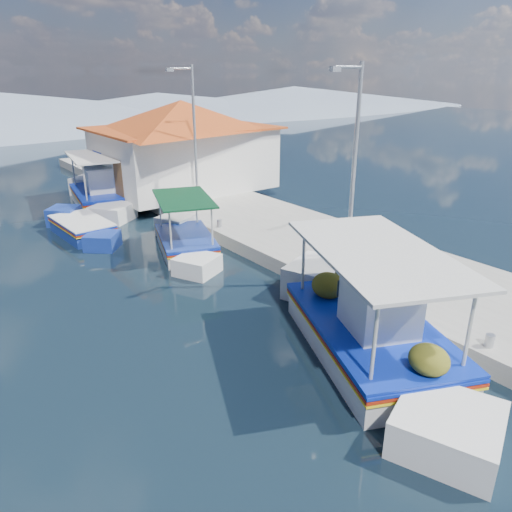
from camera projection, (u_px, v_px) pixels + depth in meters
ground at (272, 363)px, 10.94m from camera, size 160.00×160.00×0.00m
quay at (293, 236)px, 18.63m from camera, size 5.00×44.00×0.50m
bollards at (262, 242)px, 16.75m from camera, size 0.20×17.20×0.30m
main_caique at (366, 331)px, 11.18m from camera, size 4.85×8.05×2.90m
caique_green_canopy at (184, 243)px, 17.60m from camera, size 3.12×5.75×2.28m
caique_blue_hull at (82, 229)px, 19.38m from camera, size 1.83×5.56×0.99m
caique_far at (100, 196)px, 23.55m from camera, size 3.17×7.77×2.76m
harbor_building at (183, 143)px, 24.57m from camera, size 10.49×10.49×4.40m
lamp_post_near at (352, 161)px, 13.57m from camera, size 1.21×0.14×6.00m
lamp_post_far at (193, 132)px, 20.26m from camera, size 1.21×0.14×6.00m
mountain_ridge at (13, 110)px, 55.48m from camera, size 171.40×96.00×5.50m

